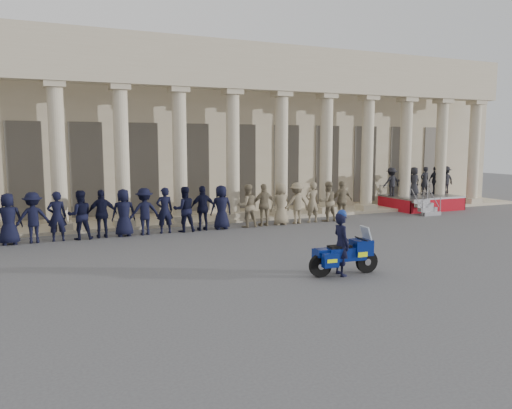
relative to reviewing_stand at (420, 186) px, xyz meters
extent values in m
plane|color=#4D4D50|center=(-12.78, -7.96, -1.35)|extent=(90.00, 90.00, 0.00)
cube|color=tan|center=(-12.78, 7.04, 3.15)|extent=(40.00, 10.00, 9.00)
cube|color=tan|center=(-12.78, 0.84, -1.27)|extent=(40.00, 2.60, 0.15)
cube|color=tan|center=(-12.78, 0.04, 5.44)|extent=(35.80, 1.00, 1.00)
cube|color=tan|center=(-12.78, 0.04, 6.54)|extent=(35.80, 1.00, 1.20)
cube|color=tan|center=(-19.28, 0.04, -1.05)|extent=(0.90, 0.90, 0.30)
cylinder|color=tan|center=(-19.28, 0.04, 1.90)|extent=(0.64, 0.64, 5.60)
cube|color=tan|center=(-19.28, 0.04, 4.82)|extent=(0.85, 0.85, 0.24)
cube|color=tan|center=(-16.68, 0.04, -1.05)|extent=(0.90, 0.90, 0.30)
cylinder|color=tan|center=(-16.68, 0.04, 1.90)|extent=(0.64, 0.64, 5.60)
cube|color=tan|center=(-16.68, 0.04, 4.82)|extent=(0.85, 0.85, 0.24)
cube|color=tan|center=(-14.08, 0.04, -1.05)|extent=(0.90, 0.90, 0.30)
cylinder|color=tan|center=(-14.08, 0.04, 1.90)|extent=(0.64, 0.64, 5.60)
cube|color=tan|center=(-14.08, 0.04, 4.82)|extent=(0.85, 0.85, 0.24)
cube|color=tan|center=(-11.48, 0.04, -1.05)|extent=(0.90, 0.90, 0.30)
cylinder|color=tan|center=(-11.48, 0.04, 1.90)|extent=(0.64, 0.64, 5.60)
cube|color=tan|center=(-11.48, 0.04, 4.82)|extent=(0.85, 0.85, 0.24)
cube|color=tan|center=(-8.88, 0.04, -1.05)|extent=(0.90, 0.90, 0.30)
cylinder|color=tan|center=(-8.88, 0.04, 1.90)|extent=(0.64, 0.64, 5.60)
cube|color=tan|center=(-8.88, 0.04, 4.82)|extent=(0.85, 0.85, 0.24)
cube|color=tan|center=(-6.28, 0.04, -1.05)|extent=(0.90, 0.90, 0.30)
cylinder|color=tan|center=(-6.28, 0.04, 1.90)|extent=(0.64, 0.64, 5.60)
cube|color=tan|center=(-6.28, 0.04, 4.82)|extent=(0.85, 0.85, 0.24)
cube|color=tan|center=(-3.68, 0.04, -1.05)|extent=(0.90, 0.90, 0.30)
cylinder|color=tan|center=(-3.68, 0.04, 1.90)|extent=(0.64, 0.64, 5.60)
cube|color=tan|center=(-3.68, 0.04, 4.82)|extent=(0.85, 0.85, 0.24)
cube|color=tan|center=(-1.08, 0.04, -1.05)|extent=(0.90, 0.90, 0.30)
cylinder|color=tan|center=(-1.08, 0.04, 1.90)|extent=(0.64, 0.64, 5.60)
cube|color=tan|center=(-1.08, 0.04, 4.82)|extent=(0.85, 0.85, 0.24)
cube|color=tan|center=(1.52, 0.04, -1.05)|extent=(0.90, 0.90, 0.30)
cylinder|color=tan|center=(1.52, 0.04, 1.90)|extent=(0.64, 0.64, 5.60)
cube|color=tan|center=(1.52, 0.04, 4.82)|extent=(0.85, 0.85, 0.24)
cube|color=tan|center=(4.12, 0.04, -1.05)|extent=(0.90, 0.90, 0.30)
cylinder|color=tan|center=(4.12, 0.04, 1.90)|extent=(0.64, 0.64, 5.60)
cube|color=tan|center=(4.12, 0.04, 4.82)|extent=(0.85, 0.85, 0.24)
cube|color=black|center=(-20.58, 2.06, 1.20)|extent=(1.30, 0.12, 4.20)
cube|color=black|center=(-17.98, 2.06, 1.20)|extent=(1.30, 0.12, 4.20)
cube|color=black|center=(-15.38, 2.06, 1.20)|extent=(1.30, 0.12, 4.20)
cube|color=black|center=(-12.78, 2.06, 1.20)|extent=(1.30, 0.12, 4.20)
cube|color=black|center=(-10.18, 2.06, 1.20)|extent=(1.30, 0.12, 4.20)
cube|color=black|center=(-7.58, 2.06, 1.20)|extent=(1.30, 0.12, 4.20)
cube|color=black|center=(-4.98, 2.06, 1.20)|extent=(1.30, 0.12, 4.20)
cube|color=black|center=(-2.38, 2.06, 1.20)|extent=(1.30, 0.12, 4.20)
cube|color=black|center=(0.22, 2.06, 1.20)|extent=(1.30, 0.12, 4.20)
cube|color=black|center=(2.82, 2.06, 1.20)|extent=(1.30, 0.12, 4.20)
imported|color=black|center=(-21.17, -1.78, -0.37)|extent=(0.95, 0.62, 1.95)
imported|color=black|center=(-20.32, -1.78, -0.37)|extent=(1.26, 0.72, 1.95)
imported|color=black|center=(-19.48, -1.78, -0.37)|extent=(0.71, 0.47, 1.95)
imported|color=black|center=(-18.64, -1.78, -0.37)|extent=(0.95, 0.74, 1.95)
imported|color=black|center=(-17.79, -1.78, -0.37)|extent=(1.14, 0.47, 1.95)
imported|color=black|center=(-16.95, -1.78, -0.37)|extent=(0.95, 0.62, 1.95)
imported|color=black|center=(-16.11, -1.78, -0.37)|extent=(1.26, 0.72, 1.95)
imported|color=black|center=(-15.26, -1.78, -0.37)|extent=(0.71, 0.47, 1.95)
imported|color=black|center=(-14.42, -1.78, -0.37)|extent=(0.95, 0.74, 1.95)
imported|color=black|center=(-13.58, -1.78, -0.37)|extent=(1.14, 0.47, 1.95)
imported|color=black|center=(-12.74, -1.78, -0.37)|extent=(0.95, 0.62, 1.95)
imported|color=#807259|center=(-11.49, -1.78, -0.37)|extent=(0.95, 0.74, 1.95)
imported|color=#807259|center=(-10.65, -1.78, -0.37)|extent=(1.14, 0.47, 1.95)
imported|color=#807259|center=(-9.81, -1.78, -0.37)|extent=(0.95, 0.62, 1.95)
imported|color=#807259|center=(-8.96, -1.78, -0.37)|extent=(1.26, 0.72, 1.95)
imported|color=#807259|center=(-8.12, -1.78, -0.37)|extent=(0.71, 0.47, 1.95)
imported|color=#807259|center=(-7.28, -1.78, -0.37)|extent=(0.95, 0.74, 1.95)
imported|color=#807259|center=(-6.44, -1.78, -0.37)|extent=(1.14, 0.47, 1.95)
cube|color=gray|center=(0.11, -0.05, -0.60)|extent=(3.94, 2.82, 0.10)
cube|color=#A50D19|center=(0.11, -1.44, -1.00)|extent=(3.94, 0.04, 0.70)
cube|color=#A50D19|center=(-1.84, -0.05, -1.00)|extent=(0.04, 2.82, 0.70)
cube|color=#A50D19|center=(2.06, -0.05, -1.00)|extent=(0.04, 2.82, 0.70)
cube|color=gray|center=(-1.26, -2.36, -1.25)|extent=(1.10, 0.28, 0.20)
cube|color=gray|center=(-1.26, -2.08, -1.05)|extent=(1.10, 0.28, 0.20)
cube|color=gray|center=(-1.26, -1.80, -0.85)|extent=(1.10, 0.28, 0.20)
cube|color=gray|center=(-1.26, -1.52, -0.65)|extent=(1.10, 0.28, 0.20)
cylinder|color=gray|center=(0.11, 1.31, -0.05)|extent=(3.94, 0.04, 0.04)
imported|color=black|center=(-1.89, 0.15, 0.26)|extent=(1.05, 0.60, 1.62)
imported|color=black|center=(-1.09, 0.15, 0.26)|extent=(0.79, 0.61, 1.62)
imported|color=black|center=(-0.29, 0.15, 0.26)|extent=(0.79, 0.52, 1.62)
imported|color=black|center=(0.51, 0.15, 0.26)|extent=(0.59, 0.39, 1.62)
imported|color=black|center=(1.31, 0.15, 0.26)|extent=(0.95, 0.40, 1.62)
imported|color=black|center=(2.11, 0.15, 0.26)|extent=(1.05, 0.60, 1.62)
cylinder|color=black|center=(-11.37, -10.54, -1.02)|extent=(0.67, 0.20, 0.66)
cylinder|color=black|center=(-12.87, -10.41, -1.02)|extent=(0.67, 0.20, 0.66)
cube|color=navy|center=(-12.07, -10.48, -0.73)|extent=(1.19, 0.52, 0.38)
cube|color=navy|center=(-11.57, -10.53, -0.57)|extent=(0.60, 0.57, 0.45)
cube|color=silver|center=(-11.57, -10.53, -0.80)|extent=(0.25, 0.32, 0.12)
cube|color=#B2BFCC|center=(-11.40, -10.54, -0.22)|extent=(0.25, 0.48, 0.54)
cube|color=black|center=(-12.27, -10.46, -0.53)|extent=(0.68, 0.40, 0.10)
cube|color=navy|center=(-12.82, -10.42, -0.65)|extent=(0.38, 0.37, 0.22)
cube|color=navy|center=(-12.75, -10.74, -0.80)|extent=(0.47, 0.26, 0.40)
cube|color=#E0FF0D|center=(-12.75, -10.74, -0.80)|extent=(0.32, 0.27, 0.10)
cube|color=navy|center=(-12.69, -10.10, -0.80)|extent=(0.47, 0.26, 0.40)
cube|color=#E0FF0D|center=(-12.69, -10.10, -0.80)|extent=(0.32, 0.27, 0.10)
cylinder|color=silver|center=(-12.55, -10.20, -1.05)|extent=(0.61, 0.15, 0.10)
cylinder|color=black|center=(-11.57, -10.53, -0.32)|extent=(0.10, 0.70, 0.04)
imported|color=black|center=(-12.22, -10.47, -0.44)|extent=(0.49, 0.70, 1.82)
sphere|color=navy|center=(-12.22, -10.47, 0.43)|extent=(0.28, 0.28, 0.28)
camera|label=1|loc=(-20.12, -22.33, 2.45)|focal=35.00mm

